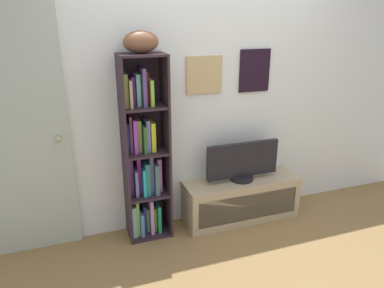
{
  "coord_description": "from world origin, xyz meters",
  "views": [
    {
      "loc": [
        -1.2,
        -1.94,
        1.94
      ],
      "look_at": [
        -0.21,
        0.85,
        0.88
      ],
      "focal_mm": 33.93,
      "sensor_mm": 36.0,
      "label": 1
    }
  ],
  "objects": [
    {
      "name": "ground",
      "position": [
        0.0,
        0.0,
        -0.02
      ],
      "size": [
        5.2,
        5.2,
        0.04
      ],
      "primitive_type": "cube",
      "color": "olive"
    },
    {
      "name": "back_wall",
      "position": [
        0.0,
        1.13,
        1.19
      ],
      "size": [
        4.8,
        0.08,
        2.37
      ],
      "color": "silver",
      "rests_on": "ground"
    },
    {
      "name": "bookshelf",
      "position": [
        -0.62,
        0.99,
        0.76
      ],
      "size": [
        0.39,
        0.28,
        1.65
      ],
      "color": "#2D2028",
      "rests_on": "ground"
    },
    {
      "name": "football",
      "position": [
        -0.6,
        0.96,
        1.74
      ],
      "size": [
        0.3,
        0.2,
        0.17
      ],
      "primitive_type": "ellipsoid",
      "rotation": [
        0.0,
        0.0,
        0.08
      ],
      "color": "brown",
      "rests_on": "bookshelf"
    },
    {
      "name": "tv_stand",
      "position": [
        0.33,
        0.92,
        0.21
      ],
      "size": [
        1.14,
        0.36,
        0.42
      ],
      "color": "tan",
      "rests_on": "ground"
    },
    {
      "name": "television",
      "position": [
        0.33,
        0.92,
        0.61
      ],
      "size": [
        0.73,
        0.22,
        0.38
      ],
      "color": "black",
      "rests_on": "tv_stand"
    },
    {
      "name": "door",
      "position": [
        -1.6,
        1.08,
        1.03
      ],
      "size": [
        0.8,
        0.09,
        2.06
      ],
      "color": "#A3B1A4",
      "rests_on": "ground"
    }
  ]
}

